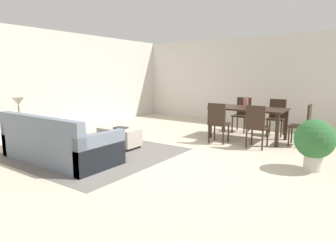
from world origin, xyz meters
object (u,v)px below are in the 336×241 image
(ottoman_table, at_px, (119,136))
(vase_centerpiece, at_px, (246,103))
(dining_chair_near_right, at_px, (256,124))
(table_lamp, at_px, (18,102))
(dining_chair_near_left, at_px, (218,121))
(book_on_ottoman, at_px, (121,128))
(couch, at_px, (58,145))
(dining_chair_head_east, at_px, (304,123))
(dining_chair_far_left, at_px, (242,112))
(dining_table, at_px, (248,111))
(side_table, at_px, (20,127))
(dining_chair_far_right, at_px, (277,115))
(potted_plant, at_px, (315,141))

(ottoman_table, distance_m, vase_centerpiece, 3.08)
(vase_centerpiece, bearing_deg, dining_chair_near_right, -55.60)
(ottoman_table, height_order, table_lamp, table_lamp)
(dining_chair_near_left, bearing_deg, book_on_ottoman, -134.82)
(couch, bearing_deg, dining_chair_near_right, 47.18)
(dining_chair_head_east, xyz_separation_m, book_on_ottoman, (-3.16, -2.37, -0.09))
(dining_chair_far_left, relative_size, dining_chair_head_east, 1.00)
(dining_chair_near_left, bearing_deg, dining_chair_near_right, 2.77)
(table_lamp, bearing_deg, dining_table, 44.54)
(side_table, height_order, dining_chair_near_right, dining_chair_near_right)
(couch, relative_size, dining_table, 1.33)
(table_lamp, xyz_separation_m, dining_chair_far_right, (4.11, 4.44, -0.45))
(couch, relative_size, dining_chair_far_right, 2.48)
(table_lamp, height_order, dining_table, table_lamp)
(ottoman_table, xyz_separation_m, dining_chair_head_east, (3.21, 2.37, 0.28))
(side_table, bearing_deg, ottoman_table, 36.24)
(couch, height_order, dining_chair_head_east, dining_chair_head_east)
(dining_chair_near_left, relative_size, dining_chair_far_left, 1.00)
(side_table, xyz_separation_m, dining_chair_near_right, (4.12, 2.80, 0.07))
(dining_chair_head_east, bearing_deg, dining_table, -179.76)
(dining_chair_near_right, distance_m, potted_plant, 1.51)
(couch, height_order, table_lamp, table_lamp)
(vase_centerpiece, xyz_separation_m, potted_plant, (1.75, -1.63, -0.37))
(side_table, height_order, vase_centerpiece, vase_centerpiece)
(couch, distance_m, dining_chair_near_right, 3.95)
(dining_chair_head_east, bearing_deg, side_table, -143.66)
(side_table, xyz_separation_m, potted_plant, (5.35, 1.93, 0.06))
(side_table, relative_size, table_lamp, 1.07)
(dining_chair_head_east, height_order, book_on_ottoman, dining_chair_head_east)
(side_table, relative_size, dining_chair_near_right, 0.61)
(side_table, distance_m, dining_table, 5.13)
(ottoman_table, xyz_separation_m, book_on_ottoman, (0.05, -0.00, 0.19))
(dining_table, xyz_separation_m, vase_centerpiece, (-0.05, -0.04, 0.20))
(dining_chair_near_right, relative_size, vase_centerpiece, 4.09)
(ottoman_table, xyz_separation_m, dining_chair_near_right, (2.44, 1.57, 0.28))
(side_table, height_order, book_on_ottoman, side_table)
(couch, relative_size, potted_plant, 2.68)
(dining_table, height_order, potted_plant, potted_plant)
(table_lamp, bearing_deg, potted_plant, 19.80)
(dining_chair_far_left, relative_size, vase_centerpiece, 4.09)
(couch, height_order, dining_chair_far_right, dining_chair_far_right)
(potted_plant, bearing_deg, dining_chair_head_east, 105.24)
(ottoman_table, relative_size, dining_table, 0.53)
(dining_chair_near_left, distance_m, potted_plant, 2.26)
(dining_table, distance_m, dining_chair_near_right, 0.93)
(dining_chair_near_left, relative_size, potted_plant, 1.08)
(couch, xyz_separation_m, dining_chair_near_right, (2.68, 2.89, 0.24))
(table_lamp, xyz_separation_m, dining_table, (3.65, 3.59, -0.30))
(dining_chair_far_right, bearing_deg, ottoman_table, -127.09)
(potted_plant, bearing_deg, side_table, -160.20)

